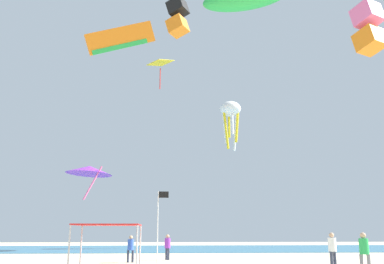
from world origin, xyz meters
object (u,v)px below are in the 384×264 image
canopy_tent (108,227)px  kite_octopus_white (230,111)px  kite_box_black (178,17)px  person_leftmost (364,249)px  kite_box_pink (368,28)px  kite_delta_purple (89,170)px  kite_diamond_yellow (160,64)px  person_near_tent (332,247)px  banner_flag (159,221)px  kite_parafoil_orange (120,38)px  person_rightmost (168,245)px  person_central (131,247)px

canopy_tent → kite_octopus_white: bearing=70.3°
kite_octopus_white → kite_box_black: (-6.93, -16.25, 3.45)m
person_leftmost → kite_box_pink: (4.88, 6.61, 14.75)m
person_leftmost → kite_delta_purple: bearing=160.7°
kite_delta_purple → kite_diamond_yellow: size_ratio=1.65×
kite_diamond_yellow → person_near_tent: bearing=161.1°
banner_flag → kite_parafoil_orange: 12.85m
person_near_tent → kite_diamond_yellow: bearing=72.9°
kite_diamond_yellow → kite_box_pink: bearing=174.6°
canopy_tent → person_rightmost: canopy_tent is taller
person_rightmost → kite_diamond_yellow: (-0.97, 19.37, 20.86)m
person_near_tent → kite_diamond_yellow: (-9.61, 26.08, 20.77)m
canopy_tent → kite_parafoil_orange: bearing=95.1°
kite_box_pink → kite_delta_purple: size_ratio=0.60×
canopy_tent → kite_box_pink: (16.68, 6.73, 13.75)m
banner_flag → kite_octopus_white: size_ratio=0.68×
kite_parafoil_orange → kite_delta_purple: 18.61m
kite_box_pink → kite_diamond_yellow: bearing=-84.0°
canopy_tent → kite_box_black: 21.76m
kite_parafoil_orange → kite_diamond_yellow: size_ratio=1.27×
person_rightmost → kite_octopus_white: size_ratio=0.28×
person_leftmost → kite_box_pink: 16.88m
kite_delta_purple → person_central: bearing=177.7°
canopy_tent → kite_octopus_white: size_ratio=0.48×
person_central → kite_delta_purple: size_ratio=0.26×
kite_diamond_yellow → banner_flag: bearing=141.9°
person_leftmost → kite_octopus_white: kite_octopus_white is taller
person_rightmost → kite_octopus_white: (7.57, 19.33, 14.97)m
person_near_tent → person_rightmost: size_ratio=1.09×
banner_flag → kite_octopus_white: kite_octopus_white is taller
kite_box_pink → banner_flag: bearing=-18.0°
person_near_tent → banner_flag: (-9.18, 1.32, 1.35)m
person_near_tent → person_central: 11.83m
person_leftmost → kite_delta_purple: size_ratio=0.29×
banner_flag → kite_diamond_yellow: kite_diamond_yellow is taller
canopy_tent → kite_box_black: size_ratio=0.87×
kite_diamond_yellow → person_leftmost: bearing=160.0°
person_leftmost → banner_flag: 10.51m
person_leftmost → person_central: person_leftmost is taller
person_central → kite_box_pink: kite_box_pink is taller
person_leftmost → banner_flag: size_ratio=0.45×
canopy_tent → person_rightmost: size_ratio=1.73×
kite_octopus_white → kite_box_black: 18.00m
banner_flag → kite_diamond_yellow: 31.47m
person_near_tent → person_rightmost: 10.93m
kite_diamond_yellow → kite_parafoil_orange: bearing=134.6°
person_near_tent → person_leftmost: person_leftmost is taller
kite_octopus_white → kite_diamond_yellow: 10.37m
banner_flag → kite_box_black: kite_box_black is taller
banner_flag → kite_parafoil_orange: size_ratio=0.85×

